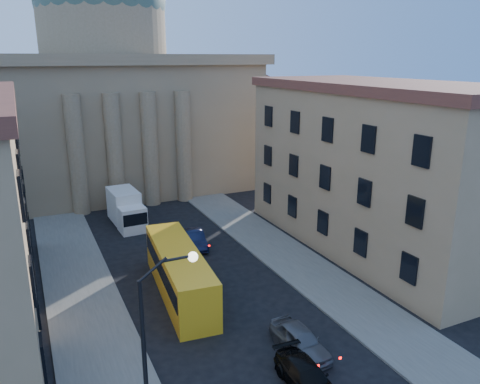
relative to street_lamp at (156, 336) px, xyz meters
name	(u,v)px	position (x,y,z in m)	size (l,w,h in m)	color
sidewalk_left	(93,332)	(-1.53, 10.00, -5.21)	(5.00, 60.00, 0.15)	#5B5953
sidewalk_right	(319,279)	(15.47, 10.00, -5.21)	(5.00, 60.00, 0.15)	#5B5953
church	(109,95)	(6.97, 47.47, 6.59)	(68.02, 28.76, 36.60)	#7F6B4E
building_right	(378,166)	(23.97, 14.00, 2.14)	(11.60, 26.60, 14.70)	tan
street_lamp	(156,336)	(0.00, 0.00, 0.00)	(2.62, 0.44, 8.83)	black
car_right_mid	(307,377)	(7.77, -0.03, -4.59)	(1.94, 4.78, 1.39)	black
car_right_far	(300,340)	(9.15, 2.83, -4.50)	(1.86, 4.64, 1.58)	#515256
car_right_distant	(195,239)	(9.03, 20.40, -4.54)	(1.58, 4.54, 1.50)	black
city_bus	(179,271)	(5.01, 12.57, -3.46)	(3.85, 12.24, 3.39)	yellow
box_truck	(126,210)	(4.66, 28.80, -3.61)	(2.85, 6.56, 3.54)	silver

